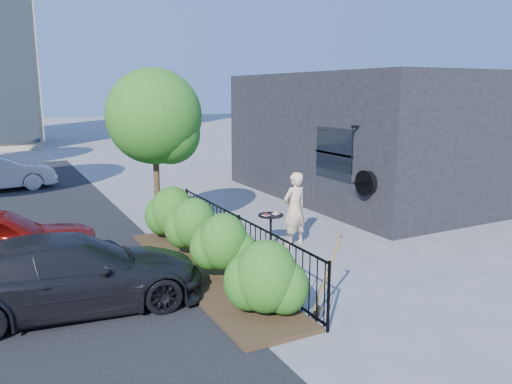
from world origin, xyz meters
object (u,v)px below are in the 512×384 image
cafe_table (271,224)px  car_darkgrey (72,273)px  woman (295,209)px  shovel (326,281)px  patio_tree (158,122)px

cafe_table → car_darkgrey: car_darkgrey is taller
cafe_table → woman: size_ratio=0.46×
woman → shovel: (-1.56, -3.41, -0.24)m
shovel → car_darkgrey: bearing=148.0°
patio_tree → woman: size_ratio=2.33×
patio_tree → cafe_table: size_ratio=5.06×
car_darkgrey → cafe_table: bearing=-66.6°
car_darkgrey → patio_tree: bearing=-32.1°
car_darkgrey → shovel: bearing=-116.5°
shovel → woman: bearing=65.5°
patio_tree → shovel: bearing=-79.6°
woman → car_darkgrey: bearing=4.9°
patio_tree → car_darkgrey: (-2.45, -3.19, -2.15)m
woman → car_darkgrey: size_ratio=0.40×
patio_tree → car_darkgrey: size_ratio=0.94×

